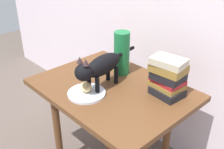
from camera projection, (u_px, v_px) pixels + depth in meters
The scene contains 7 objects.
side_table at pixel (112, 99), 1.55m from camera, with size 0.86×0.63×0.59m.
plate at pixel (87, 93), 1.44m from camera, with size 0.20×0.20×0.01m, color silver.
bread_roll at pixel (86, 87), 1.44m from camera, with size 0.08×0.06×0.05m, color #E0BC7A.
cat at pixel (100, 67), 1.44m from camera, with size 0.13×0.48×0.23m.
book_stack at pixel (168, 77), 1.40m from camera, with size 0.18×0.15×0.21m.
green_vase at pixel (122, 53), 1.61m from camera, with size 0.09×0.09×0.26m, color #196B38.
tv_remote at pixel (90, 71), 1.67m from camera, with size 0.15×0.04×0.02m, color black.
Camera 1 is at (0.95, -0.90, 1.36)m, focal length 43.69 mm.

